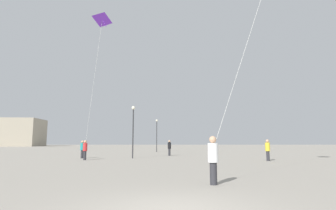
{
  "coord_description": "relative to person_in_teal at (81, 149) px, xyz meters",
  "views": [
    {
      "loc": [
        -0.08,
        -6.69,
        1.61
      ],
      "look_at": [
        0.0,
        14.27,
        4.45
      ],
      "focal_mm": 29.11,
      "sensor_mm": 36.0,
      "label": 1
    }
  ],
  "objects": [
    {
      "name": "person_in_yellow",
      "position": [
        17.0,
        -3.67,
        0.04
      ],
      "size": [
        0.4,
        0.4,
        1.82
      ],
      "rotation": [
        0.0,
        0.0,
        3.89
      ],
      "color": "#2D2D33",
      "rests_on": "ground_plane"
    },
    {
      "name": "person_in_red",
      "position": [
        1.06,
        -2.61,
        0.01
      ],
      "size": [
        0.38,
        0.38,
        1.76
      ],
      "rotation": [
        0.0,
        0.0,
        5.73
      ],
      "color": "#2D2D33",
      "rests_on": "ground_plane"
    },
    {
      "name": "kite_violet_delta",
      "position": [
        2.44,
        -3.67,
        11.5
      ],
      "size": [
        2.15,
        1.81,
        11.79
      ],
      "color": "purple"
    },
    {
      "name": "building_left_hall",
      "position": [
        -46.44,
        74.37,
        4.08
      ],
      "size": [
        15.37,
        14.84,
        10.08
      ],
      "color": "#A39984",
      "rests_on": "ground_plane"
    },
    {
      "name": "person_in_white",
      "position": [
        10.2,
        -16.65,
        0.05
      ],
      "size": [
        0.4,
        0.4,
        1.83
      ],
      "rotation": [
        0.0,
        0.0,
        5.5
      ],
      "color": "#2D2D33",
      "rests_on": "ground_plane"
    },
    {
      "name": "lamppost_west",
      "position": [
        6.63,
        17.52,
        2.55
      ],
      "size": [
        0.36,
        0.36,
        5.27
      ],
      "color": "#2D2D30",
      "rests_on": "ground_plane"
    },
    {
      "name": "person_in_teal",
      "position": [
        0.0,
        0.0,
        0.0
      ],
      "size": [
        0.38,
        0.38,
        1.74
      ],
      "rotation": [
        0.0,
        0.0,
        1.97
      ],
      "color": "#2D2D33",
      "rests_on": "ground_plane"
    },
    {
      "name": "lamppost_east",
      "position": [
        5.01,
        -0.15,
        2.49
      ],
      "size": [
        0.36,
        0.36,
        5.16
      ],
      "color": "#2D2D30",
      "rests_on": "ground_plane"
    },
    {
      "name": "person_in_black",
      "position": [
        8.64,
        5.03,
        0.03
      ],
      "size": [
        0.39,
        0.39,
        1.8
      ],
      "rotation": [
        0.0,
        0.0,
        4.69
      ],
      "color": "#2D2D33",
      "rests_on": "ground_plane"
    }
  ]
}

